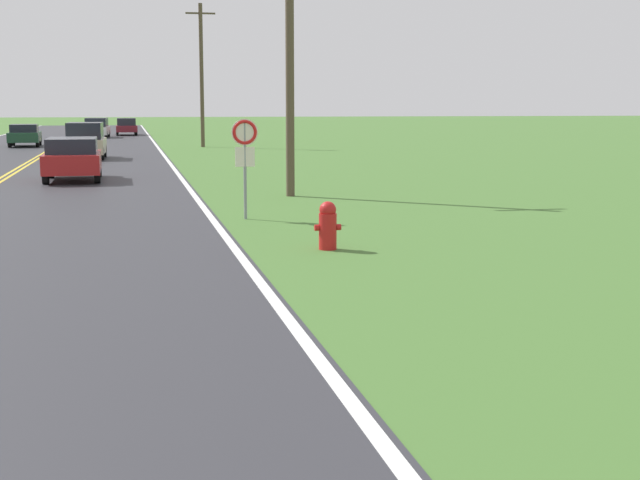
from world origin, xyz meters
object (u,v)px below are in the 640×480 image
traffic_sign (245,144)px  car_red_hatchback_mid_near (73,157)px  car_white_van_distant (97,127)px  car_maroon_sedan_horizon (126,126)px  car_dark_green_sedan_receding (25,135)px  car_champagne_van_mid_far (85,140)px  fire_hydrant (328,225)px

traffic_sign → car_red_hatchback_mid_near: bearing=110.9°
car_white_van_distant → car_maroon_sedan_horizon: car_white_van_distant is taller
car_maroon_sedan_horizon → car_dark_green_sedan_receding: bearing=-17.6°
car_champagne_van_mid_far → car_white_van_distant: (-0.35, 28.93, -0.08)m
traffic_sign → car_maroon_sedan_horizon: (-2.59, 58.90, -0.93)m
fire_hydrant → car_dark_green_sedan_receding: car_dark_green_sedan_receding is taller
car_red_hatchback_mid_near → car_champagne_van_mid_far: car_champagne_van_mid_far is taller
fire_hydrant → traffic_sign: 4.82m
fire_hydrant → car_dark_green_sedan_receding: 44.11m
fire_hydrant → car_maroon_sedan_horizon: bearing=93.1°
traffic_sign → car_champagne_van_mid_far: 24.74m
car_champagne_van_mid_far → car_dark_green_sedan_receding: bearing=-161.9°
traffic_sign → fire_hydrant: bearing=-79.1°
car_dark_green_sedan_receding → car_maroon_sedan_horizon: bearing=-19.2°
traffic_sign → car_dark_green_sedan_receding: bearing=102.9°
car_maroon_sedan_horizon → car_white_van_distant: bearing=-22.7°
car_champagne_van_mid_far → traffic_sign: bearing=11.9°
car_red_hatchback_mid_near → car_champagne_van_mid_far: (-0.11, 12.71, 0.10)m
car_dark_green_sedan_receding → car_white_van_distant: (3.92, 14.78, 0.08)m
fire_hydrant → car_maroon_sedan_horizon: size_ratio=0.18×
fire_hydrant → car_champagne_van_mid_far: bearing=100.6°
car_dark_green_sedan_receding → car_white_van_distant: size_ratio=0.90×
car_white_van_distant → car_red_hatchback_mid_near: bearing=3.3°
car_red_hatchback_mid_near → car_dark_green_sedan_receding: size_ratio=0.95×
traffic_sign → car_white_van_distant: traffic_sign is taller
fire_hydrant → car_champagne_van_mid_far: size_ratio=0.21×
car_dark_green_sedan_receding → car_red_hatchback_mid_near: bearing=-173.0°
fire_hydrant → car_dark_green_sedan_receding: size_ratio=0.20×
car_red_hatchback_mid_near → car_white_van_distant: size_ratio=0.86×
fire_hydrant → car_white_van_distant: bearing=95.7°
car_red_hatchback_mid_near → car_dark_green_sedan_receding: car_red_hatchback_mid_near is taller
car_champagne_van_mid_far → car_maroon_sedan_horizon: (1.94, 34.59, -0.14)m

